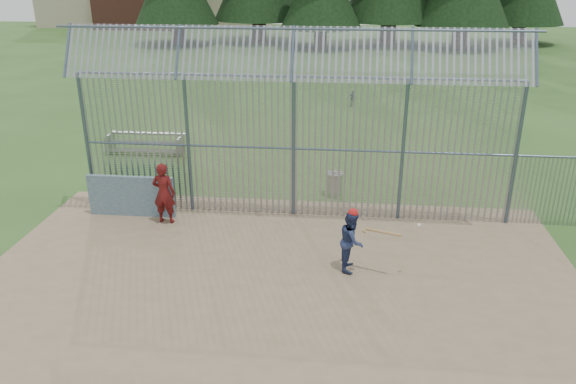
# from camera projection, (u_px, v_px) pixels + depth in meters

# --- Properties ---
(ground) EXTENTS (120.00, 120.00, 0.00)m
(ground) POSITION_uv_depth(u_px,v_px,m) (279.00, 275.00, 13.13)
(ground) COLOR #2D511E
(ground) RESTS_ON ground
(dirt_infield) EXTENTS (14.00, 10.00, 0.02)m
(dirt_infield) POSITION_uv_depth(u_px,v_px,m) (277.00, 286.00, 12.67)
(dirt_infield) COLOR #756047
(dirt_infield) RESTS_ON ground
(dugout_wall) EXTENTS (2.50, 0.12, 1.20)m
(dugout_wall) POSITION_uv_depth(u_px,v_px,m) (131.00, 196.00, 16.01)
(dugout_wall) COLOR #38566B
(dugout_wall) RESTS_ON dirt_infield
(batter) EXTENTS (0.60, 0.75, 1.46)m
(batter) POSITION_uv_depth(u_px,v_px,m) (352.00, 241.00, 13.13)
(batter) COLOR navy
(batter) RESTS_ON dirt_infield
(onlooker) EXTENTS (0.66, 0.46, 1.75)m
(onlooker) POSITION_uv_depth(u_px,v_px,m) (164.00, 193.00, 15.49)
(onlooker) COLOR maroon
(onlooker) RESTS_ON dirt_infield
(bg_kid_seated) EXTENTS (0.52, 0.36, 0.82)m
(bg_kid_seated) POSITION_uv_depth(u_px,v_px,m) (353.00, 99.00, 28.67)
(bg_kid_seated) COLOR slate
(bg_kid_seated) RESTS_ON ground
(batting_gear) EXTENTS (1.64, 0.44, 0.53)m
(batting_gear) POSITION_uv_depth(u_px,v_px,m) (362.00, 218.00, 12.84)
(batting_gear) COLOR #B31817
(batting_gear) RESTS_ON ground
(trash_can) EXTENTS (0.56, 0.56, 0.82)m
(trash_can) POSITION_uv_depth(u_px,v_px,m) (334.00, 184.00, 17.57)
(trash_can) COLOR gray
(trash_can) RESTS_ON ground
(bleacher) EXTENTS (3.00, 0.95, 0.72)m
(bleacher) POSITION_uv_depth(u_px,v_px,m) (145.00, 143.00, 21.50)
(bleacher) COLOR gray
(bleacher) RESTS_ON ground
(backstop_fence) EXTENTS (20.09, 0.81, 5.30)m
(backstop_fence) POSITION_uv_depth(u_px,v_px,m) (360.00, 139.00, 15.23)
(backstop_fence) COLOR #47566B
(backstop_fence) RESTS_ON ground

